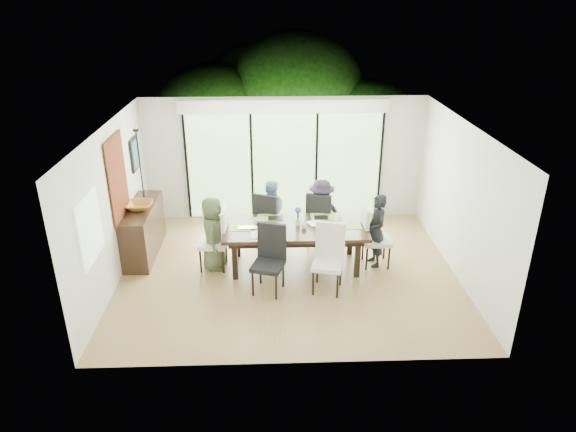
{
  "coord_description": "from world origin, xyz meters",
  "views": [
    {
      "loc": [
        -0.31,
        -8.14,
        4.72
      ],
      "look_at": [
        0.0,
        0.25,
        1.0
      ],
      "focal_mm": 32.0,
      "sensor_mm": 36.0,
      "label": 1
    }
  ],
  "objects_px": {
    "chair_near_left": "(268,261)",
    "person_left_end": "(213,233)",
    "person_far_left": "(270,214)",
    "vase": "(298,222)",
    "chair_near_right": "(328,260)",
    "laptop": "(248,229)",
    "sideboard": "(143,230)",
    "cup_c": "(339,221)",
    "chair_left_end": "(213,238)",
    "chair_far_right": "(321,218)",
    "person_far_right": "(321,213)",
    "cup_b": "(304,226)",
    "person_right_end": "(376,231)",
    "chair_right_end": "(377,236)",
    "chair_far_left": "(270,218)",
    "table_top": "(295,228)",
    "cup_a": "(257,221)",
    "bowl": "(139,206)"
  },
  "relations": [
    {
      "from": "chair_right_end",
      "to": "laptop",
      "type": "distance_m",
      "value": 2.36
    },
    {
      "from": "chair_right_end",
      "to": "laptop",
      "type": "height_order",
      "value": "chair_right_end"
    },
    {
      "from": "laptop",
      "to": "chair_near_right",
      "type": "bearing_deg",
      "value": -31.9
    },
    {
      "from": "chair_far_left",
      "to": "bowl",
      "type": "height_order",
      "value": "chair_far_left"
    },
    {
      "from": "chair_left_end",
      "to": "chair_near_left",
      "type": "relative_size",
      "value": 1.0
    },
    {
      "from": "laptop",
      "to": "chair_far_right",
      "type": "bearing_deg",
      "value": 31.96
    },
    {
      "from": "chair_left_end",
      "to": "chair_right_end",
      "type": "bearing_deg",
      "value": 93.68
    },
    {
      "from": "person_left_end",
      "to": "sideboard",
      "type": "bearing_deg",
      "value": 70.68
    },
    {
      "from": "laptop",
      "to": "sideboard",
      "type": "relative_size",
      "value": 0.2
    },
    {
      "from": "laptop",
      "to": "cup_a",
      "type": "height_order",
      "value": "cup_a"
    },
    {
      "from": "chair_near_left",
      "to": "person_far_right",
      "type": "xyz_separation_m",
      "value": [
        1.05,
        1.7,
        0.1
      ]
    },
    {
      "from": "cup_b",
      "to": "bowl",
      "type": "height_order",
      "value": "bowl"
    },
    {
      "from": "chair_far_right",
      "to": "person_far_right",
      "type": "relative_size",
      "value": 0.85
    },
    {
      "from": "person_far_left",
      "to": "chair_near_left",
      "type": "bearing_deg",
      "value": 77.97
    },
    {
      "from": "chair_right_end",
      "to": "chair_near_left",
      "type": "relative_size",
      "value": 1.0
    },
    {
      "from": "person_far_right",
      "to": "bowl",
      "type": "distance_m",
      "value": 3.47
    },
    {
      "from": "chair_near_left",
      "to": "person_far_right",
      "type": "bearing_deg",
      "value": 76.24
    },
    {
      "from": "chair_near_left",
      "to": "person_right_end",
      "type": "xyz_separation_m",
      "value": [
        1.98,
        0.87,
        0.1
      ]
    },
    {
      "from": "person_right_end",
      "to": "chair_far_right",
      "type": "bearing_deg",
      "value": -141.04
    },
    {
      "from": "cup_b",
      "to": "person_right_end",
      "type": "bearing_deg",
      "value": 4.3
    },
    {
      "from": "chair_far_right",
      "to": "person_right_end",
      "type": "xyz_separation_m",
      "value": [
        0.93,
        -0.85,
        0.1
      ]
    },
    {
      "from": "chair_near_left",
      "to": "chair_right_end",
      "type": "bearing_deg",
      "value": 41.45
    },
    {
      "from": "cup_b",
      "to": "bowl",
      "type": "xyz_separation_m",
      "value": [
        -3.04,
        0.61,
        0.18
      ]
    },
    {
      "from": "chair_far_right",
      "to": "cup_b",
      "type": "bearing_deg",
      "value": 86.07
    },
    {
      "from": "chair_near_left",
      "to": "person_left_end",
      "type": "relative_size",
      "value": 0.85
    },
    {
      "from": "chair_right_end",
      "to": "laptop",
      "type": "relative_size",
      "value": 3.33
    },
    {
      "from": "chair_near_right",
      "to": "cup_b",
      "type": "bearing_deg",
      "value": 129.18
    },
    {
      "from": "person_far_right",
      "to": "cup_a",
      "type": "relative_size",
      "value": 10.4
    },
    {
      "from": "table_top",
      "to": "cup_c",
      "type": "height_order",
      "value": "cup_c"
    },
    {
      "from": "person_left_end",
      "to": "person_far_left",
      "type": "bearing_deg",
      "value": -46.95
    },
    {
      "from": "chair_far_left",
      "to": "cup_c",
      "type": "height_order",
      "value": "chair_far_left"
    },
    {
      "from": "bowl",
      "to": "person_right_end",
      "type": "bearing_deg",
      "value": -6.7
    },
    {
      "from": "sideboard",
      "to": "cup_c",
      "type": "bearing_deg",
      "value": -7.92
    },
    {
      "from": "chair_left_end",
      "to": "chair_far_left",
      "type": "distance_m",
      "value": 1.35
    },
    {
      "from": "chair_left_end",
      "to": "vase",
      "type": "xyz_separation_m",
      "value": [
        1.55,
        0.05,
        0.28
      ]
    },
    {
      "from": "person_right_end",
      "to": "cup_b",
      "type": "xyz_separation_m",
      "value": [
        -1.33,
        -0.1,
        0.16
      ]
    },
    {
      "from": "cup_b",
      "to": "person_far_left",
      "type": "bearing_deg",
      "value": 122.83
    },
    {
      "from": "chair_right_end",
      "to": "chair_near_left",
      "type": "distance_m",
      "value": 2.18
    },
    {
      "from": "laptop",
      "to": "cup_b",
      "type": "xyz_separation_m",
      "value": [
        1.0,
        0.0,
        0.04
      ]
    },
    {
      "from": "chair_far_left",
      "to": "table_top",
      "type": "bearing_deg",
      "value": 141.6
    },
    {
      "from": "table_top",
      "to": "laptop",
      "type": "bearing_deg",
      "value": -173.29
    },
    {
      "from": "chair_near_right",
      "to": "laptop",
      "type": "xyz_separation_m",
      "value": [
        -1.35,
        0.77,
        0.23
      ]
    },
    {
      "from": "chair_far_right",
      "to": "person_far_right",
      "type": "bearing_deg",
      "value": 108.9
    },
    {
      "from": "chair_far_left",
      "to": "chair_near_right",
      "type": "height_order",
      "value": "same"
    },
    {
      "from": "person_far_left",
      "to": "table_top",
      "type": "bearing_deg",
      "value": 108.12
    },
    {
      "from": "chair_near_right",
      "to": "person_far_right",
      "type": "distance_m",
      "value": 1.7
    },
    {
      "from": "person_far_left",
      "to": "vase",
      "type": "height_order",
      "value": "person_far_left"
    },
    {
      "from": "chair_far_left",
      "to": "person_far_left",
      "type": "height_order",
      "value": "person_far_left"
    },
    {
      "from": "chair_near_left",
      "to": "sideboard",
      "type": "height_order",
      "value": "chair_near_left"
    },
    {
      "from": "chair_left_end",
      "to": "person_left_end",
      "type": "relative_size",
      "value": 0.85
    }
  ]
}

